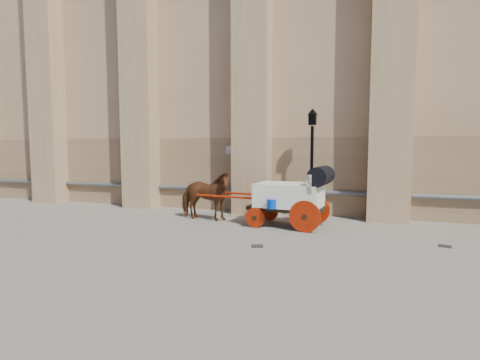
% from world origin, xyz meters
% --- Properties ---
extents(ground, '(90.00, 90.00, 0.00)m').
position_xyz_m(ground, '(0.00, 0.00, 0.00)').
color(ground, slate).
rests_on(ground, ground).
extents(cathedral, '(44.80, 9.20, 19.20)m').
position_xyz_m(cathedral, '(2.07, 7.81, 9.01)').
color(cathedral, tan).
rests_on(cathedral, ground).
extents(horse, '(2.12, 1.03, 1.76)m').
position_xyz_m(horse, '(-2.21, 1.79, 0.88)').
color(horse, brown).
rests_on(horse, ground).
extents(carriage, '(4.70, 1.75, 2.01)m').
position_xyz_m(carriage, '(1.00, 1.66, 1.08)').
color(carriage, black).
rests_on(carriage, ground).
extents(street_lamp, '(0.37, 0.37, 3.99)m').
position_xyz_m(street_lamp, '(1.38, 3.17, 2.13)').
color(street_lamp, black).
rests_on(street_lamp, ground).
extents(drain_grate_near, '(0.40, 0.40, 0.01)m').
position_xyz_m(drain_grate_near, '(0.54, -1.10, 0.01)').
color(drain_grate_near, black).
rests_on(drain_grate_near, ground).
extents(drain_grate_far, '(0.37, 0.37, 0.01)m').
position_xyz_m(drain_grate_far, '(5.26, 0.46, 0.01)').
color(drain_grate_far, black).
rests_on(drain_grate_far, ground).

